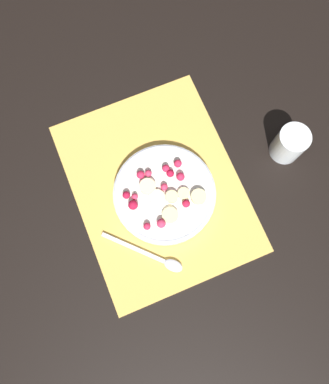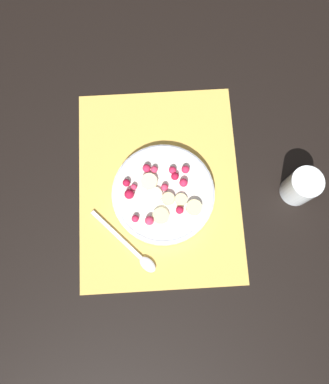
{
  "view_description": "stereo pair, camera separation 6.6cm",
  "coord_description": "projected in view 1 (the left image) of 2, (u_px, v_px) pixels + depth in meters",
  "views": [
    {
      "loc": [
        0.21,
        -0.07,
        0.85
      ],
      "look_at": [
        0.03,
        0.01,
        0.04
      ],
      "focal_mm": 35.0,
      "sensor_mm": 36.0,
      "label": 1
    },
    {
      "loc": [
        0.22,
        -0.0,
        0.85
      ],
      "look_at": [
        0.03,
        0.01,
        0.04
      ],
      "focal_mm": 35.0,
      "sensor_mm": 36.0,
      "label": 2
    }
  ],
  "objects": [
    {
      "name": "ground_plane",
      "position": [
        157.0,
        187.0,
        0.88
      ],
      "size": [
        3.0,
        3.0,
        0.0
      ],
      "primitive_type": "plane",
      "color": "black"
    },
    {
      "name": "spoon",
      "position": [
        157.0,
        259.0,
        0.83
      ],
      "size": [
        0.15,
        0.15,
        0.01
      ],
      "rotation": [
        0.0,
        0.0,
        7.05
      ],
      "color": "silver",
      "rests_on": "placemat"
    },
    {
      "name": "placemat",
      "position": [
        157.0,
        187.0,
        0.87
      ],
      "size": [
        0.48,
        0.37,
        0.01
      ],
      "color": "#E0B251",
      "rests_on": "ground_plane"
    },
    {
      "name": "fruit_bowl",
      "position": [
        164.0,
        194.0,
        0.85
      ],
      "size": [
        0.23,
        0.23,
        0.05
      ],
      "color": "silver",
      "rests_on": "placemat"
    },
    {
      "name": "drinking_glass",
      "position": [
        289.0,
        144.0,
        0.86
      ],
      "size": [
        0.07,
        0.07,
        0.09
      ],
      "color": "white",
      "rests_on": "ground_plane"
    }
  ]
}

